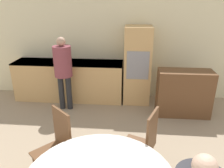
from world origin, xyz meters
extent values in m
cube|color=beige|center=(0.00, 5.02, 1.30)|extent=(6.48, 0.05, 2.60)
cube|color=tan|center=(-1.15, 4.68, 0.45)|extent=(2.47, 0.60, 0.90)
cube|color=black|center=(-1.15, 4.68, 0.89)|extent=(2.47, 0.60, 0.03)
cube|color=tan|center=(0.41, 4.69, 0.85)|extent=(0.58, 0.58, 1.71)
cube|color=gray|center=(0.41, 4.39, 0.94)|extent=(0.46, 0.01, 0.60)
cube|color=brown|center=(1.35, 4.12, 0.47)|extent=(1.05, 0.45, 0.94)
cylinder|color=brown|center=(-0.92, 2.12, 0.22)|extent=(0.04, 0.04, 0.43)
cylinder|color=brown|center=(-0.70, 2.35, 0.22)|extent=(0.04, 0.04, 0.43)
cube|color=brown|center=(-0.69, 2.13, 0.44)|extent=(0.57, 0.57, 0.02)
cube|color=brown|center=(-0.56, 2.26, 0.72)|extent=(0.30, 0.28, 0.53)
cylinder|color=brown|center=(0.29, 2.58, 0.22)|extent=(0.04, 0.04, 0.43)
cylinder|color=brown|center=(0.17, 2.28, 0.22)|extent=(0.04, 0.04, 0.43)
cylinder|color=brown|center=(0.59, 2.46, 0.22)|extent=(0.04, 0.04, 0.43)
cube|color=brown|center=(0.38, 2.37, 0.44)|extent=(0.52, 0.52, 0.02)
cube|color=brown|center=(0.55, 2.30, 0.72)|extent=(0.17, 0.36, 0.53)
sphere|color=tan|center=(0.79, 1.24, 1.16)|extent=(0.18, 0.18, 0.18)
cylinder|color=#262628|center=(-1.19, 4.16, 0.37)|extent=(0.12, 0.12, 0.75)
cylinder|color=#262628|center=(-1.02, 4.16, 0.37)|extent=(0.12, 0.12, 0.75)
cylinder|color=brown|center=(-1.10, 4.16, 1.06)|extent=(0.36, 0.36, 0.62)
sphere|color=tan|center=(-1.10, 4.16, 1.46)|extent=(0.18, 0.18, 0.18)
camera|label=1|loc=(0.26, 0.00, 2.24)|focal=35.00mm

